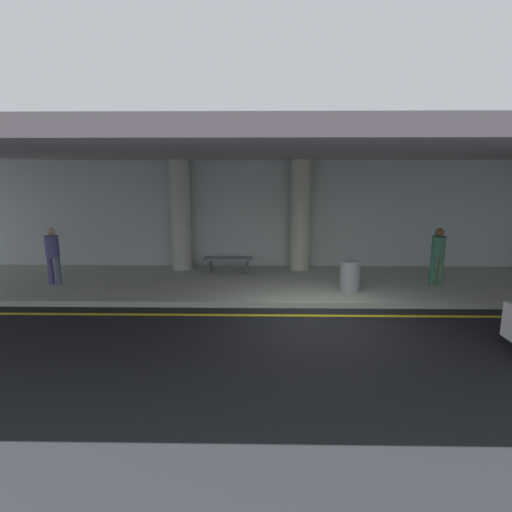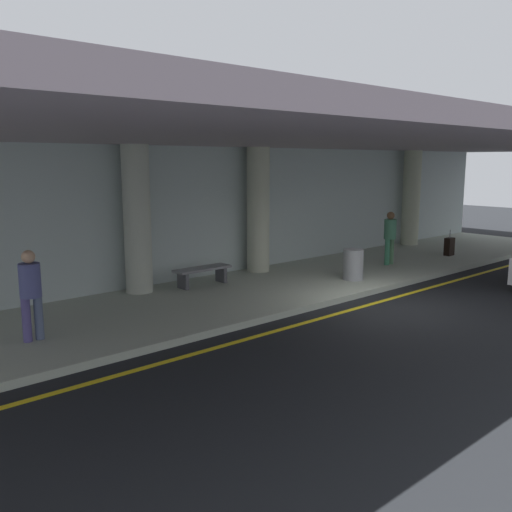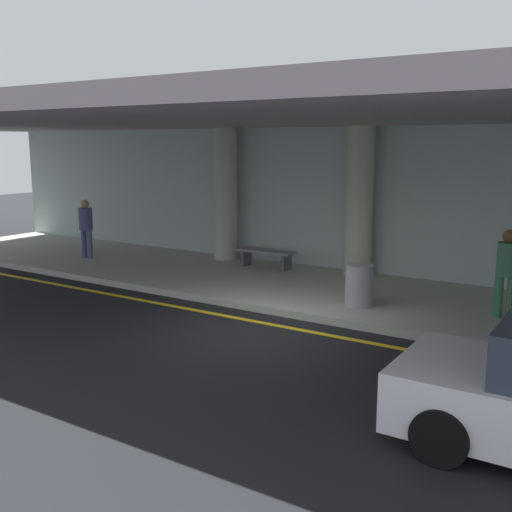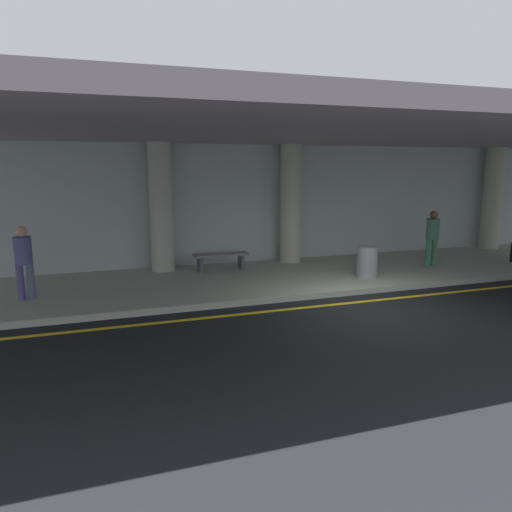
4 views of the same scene
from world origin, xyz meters
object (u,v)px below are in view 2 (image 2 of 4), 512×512
object	(u,v)px
support_column_left_mid	(258,210)
bench_metal	(202,272)
support_column_far_left	(137,220)
traveler_with_luggage	(31,289)
person_waiting_for_ride	(390,234)
trash_bin_steel	(353,264)
support_column_center	(411,198)
suitcase_upright_primary	(449,247)

from	to	relation	value
support_column_left_mid	bench_metal	size ratio (longest dim) A/B	2.28
support_column_far_left	traveler_with_luggage	xyz separation A→B (m)	(-3.37, -2.08, -0.86)
person_waiting_for_ride	trash_bin_steel	bearing A→B (deg)	-166.08
support_column_center	traveler_with_luggage	bearing A→B (deg)	-172.29
support_column_center	person_waiting_for_ride	world-z (taller)	support_column_center
bench_metal	support_column_center	bearing A→B (deg)	2.59
traveler_with_luggage	suitcase_upright_primary	bearing A→B (deg)	132.72
support_column_far_left	trash_bin_steel	world-z (taller)	support_column_far_left
support_column_far_left	trash_bin_steel	xyz separation A→B (m)	(5.17, -2.65, -1.40)
person_waiting_for_ride	suitcase_upright_primary	xyz separation A→B (m)	(2.99, -0.40, -0.65)
traveler_with_luggage	suitcase_upright_primary	xyz separation A→B (m)	(14.16, -0.31, -0.65)
traveler_with_luggage	bench_metal	xyz separation A→B (m)	(4.98, 1.61, -0.61)
person_waiting_for_ride	suitcase_upright_primary	bearing A→B (deg)	-7.69
suitcase_upright_primary	bench_metal	bearing A→B (deg)	148.13
support_column_left_mid	suitcase_upright_primary	size ratio (longest dim) A/B	4.06
support_column_far_left	support_column_left_mid	size ratio (longest dim) A/B	1.00
support_column_left_mid	traveler_with_luggage	xyz separation A→B (m)	(-7.37, -2.08, -0.86)
trash_bin_steel	support_column_left_mid	bearing A→B (deg)	113.79
support_column_left_mid	bench_metal	distance (m)	2.84
support_column_center	bench_metal	bearing A→B (deg)	-177.41
support_column_far_left	person_waiting_for_ride	xyz separation A→B (m)	(7.80, -1.99, -0.86)
support_column_center	trash_bin_steel	distance (m)	7.46
support_column_center	suitcase_upright_primary	world-z (taller)	support_column_center
suitcase_upright_primary	person_waiting_for_ride	bearing A→B (deg)	152.35
support_column_far_left	support_column_center	size ratio (longest dim) A/B	1.00
trash_bin_steel	bench_metal	bearing A→B (deg)	148.49
support_column_far_left	trash_bin_steel	distance (m)	5.97
bench_metal	support_column_left_mid	bearing A→B (deg)	11.12
support_column_center	bench_metal	distance (m)	10.50
support_column_far_left	traveler_with_luggage	world-z (taller)	support_column_far_left
support_column_left_mid	person_waiting_for_ride	size ratio (longest dim) A/B	2.17
support_column_far_left	traveler_with_luggage	size ratio (longest dim) A/B	2.17
support_column_center	suitcase_upright_primary	xyz separation A→B (m)	(-1.21, -2.39, -1.51)
trash_bin_steel	person_waiting_for_ride	bearing A→B (deg)	14.02
support_column_left_mid	suitcase_upright_primary	bearing A→B (deg)	-19.38
traveler_with_luggage	person_waiting_for_ride	bearing A→B (deg)	134.43
traveler_with_luggage	trash_bin_steel	distance (m)	8.57
support_column_far_left	person_waiting_for_ride	distance (m)	8.10
suitcase_upright_primary	support_column_center	bearing A→B (deg)	43.09
support_column_left_mid	suitcase_upright_primary	xyz separation A→B (m)	(6.79, -2.39, -1.51)
traveler_with_luggage	bench_metal	world-z (taller)	traveler_with_luggage
support_column_left_mid	traveler_with_luggage	world-z (taller)	support_column_left_mid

